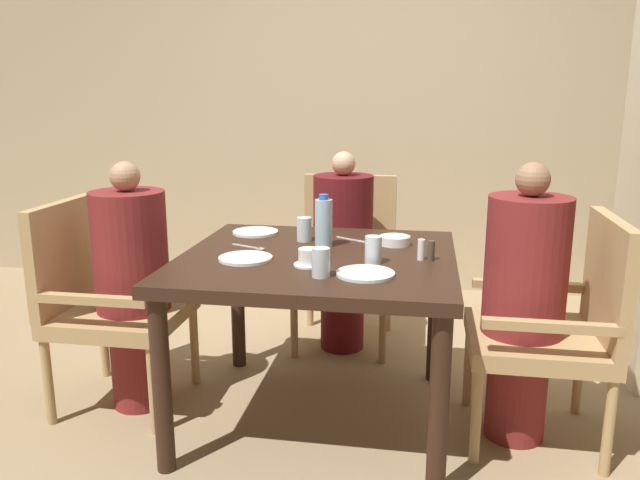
% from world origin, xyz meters
% --- Properties ---
extents(ground_plane, '(16.00, 16.00, 0.00)m').
position_xyz_m(ground_plane, '(0.00, 0.00, 0.00)').
color(ground_plane, '#9E8460').
extents(wall_back, '(8.00, 0.06, 2.80)m').
position_xyz_m(wall_back, '(0.00, 2.00, 1.40)').
color(wall_back, tan).
rests_on(wall_back, ground_plane).
extents(dining_table, '(1.12, 1.07, 0.74)m').
position_xyz_m(dining_table, '(0.00, 0.00, 0.65)').
color(dining_table, '#331E14').
rests_on(dining_table, ground_plane).
extents(chair_left_side, '(0.54, 0.54, 0.93)m').
position_xyz_m(chair_left_side, '(-0.97, 0.00, 0.51)').
color(chair_left_side, tan).
rests_on(chair_left_side, ground_plane).
extents(diner_in_left_chair, '(0.32, 0.32, 1.11)m').
position_xyz_m(diner_in_left_chair, '(-0.83, 0.00, 0.57)').
color(diner_in_left_chair, maroon).
rests_on(diner_in_left_chair, ground_plane).
extents(chair_far_side, '(0.54, 0.54, 0.93)m').
position_xyz_m(chair_far_side, '(0.00, 0.95, 0.51)').
color(chair_far_side, tan).
rests_on(chair_far_side, ground_plane).
extents(diner_in_far_chair, '(0.32, 0.32, 1.09)m').
position_xyz_m(diner_in_far_chair, '(-0.00, 0.80, 0.56)').
color(diner_in_far_chair, '#5B1419').
rests_on(diner_in_far_chair, ground_plane).
extents(chair_right_side, '(0.54, 0.54, 0.93)m').
position_xyz_m(chair_right_side, '(0.97, 0.00, 0.51)').
color(chair_right_side, tan).
rests_on(chair_right_side, ground_plane).
extents(diner_in_right_chair, '(0.32, 0.32, 1.14)m').
position_xyz_m(diner_in_right_chair, '(0.83, 0.00, 0.58)').
color(diner_in_right_chair, maroon).
rests_on(diner_in_right_chair, ground_plane).
extents(plate_main_left, '(0.22, 0.22, 0.01)m').
position_xyz_m(plate_main_left, '(-0.36, 0.35, 0.75)').
color(plate_main_left, white).
rests_on(plate_main_left, dining_table).
extents(plate_main_right, '(0.22, 0.22, 0.01)m').
position_xyz_m(plate_main_right, '(0.22, -0.26, 0.75)').
color(plate_main_right, white).
rests_on(plate_main_right, dining_table).
extents(plate_dessert_center, '(0.22, 0.22, 0.01)m').
position_xyz_m(plate_dessert_center, '(-0.27, -0.12, 0.75)').
color(plate_dessert_center, white).
rests_on(plate_dessert_center, dining_table).
extents(teacup_with_saucer, '(0.12, 0.12, 0.07)m').
position_xyz_m(teacup_with_saucer, '(-0.01, -0.17, 0.77)').
color(teacup_with_saucer, white).
rests_on(teacup_with_saucer, dining_table).
extents(bowl_small, '(0.13, 0.13, 0.04)m').
position_xyz_m(bowl_small, '(0.30, 0.23, 0.76)').
color(bowl_small, white).
rests_on(bowl_small, dining_table).
extents(water_bottle, '(0.08, 0.08, 0.23)m').
position_xyz_m(water_bottle, '(-0.00, 0.15, 0.85)').
color(water_bottle, '#A3C6DB').
rests_on(water_bottle, dining_table).
extents(glass_tall_near, '(0.07, 0.07, 0.11)m').
position_xyz_m(glass_tall_near, '(0.24, -0.09, 0.79)').
color(glass_tall_near, silver).
rests_on(glass_tall_near, dining_table).
extents(glass_tall_mid, '(0.07, 0.07, 0.11)m').
position_xyz_m(glass_tall_mid, '(-0.10, 0.23, 0.79)').
color(glass_tall_mid, silver).
rests_on(glass_tall_mid, dining_table).
extents(glass_tall_far, '(0.07, 0.07, 0.11)m').
position_xyz_m(glass_tall_far, '(0.06, -0.31, 0.79)').
color(glass_tall_far, silver).
rests_on(glass_tall_far, dining_table).
extents(salt_shaker, '(0.03, 0.03, 0.08)m').
position_xyz_m(salt_shaker, '(0.42, -0.01, 0.78)').
color(salt_shaker, white).
rests_on(salt_shaker, dining_table).
extents(pepper_shaker, '(0.03, 0.03, 0.08)m').
position_xyz_m(pepper_shaker, '(0.46, -0.01, 0.78)').
color(pepper_shaker, '#4C3D2D').
rests_on(pepper_shaker, dining_table).
extents(fork_beside_plate, '(0.16, 0.08, 0.00)m').
position_xyz_m(fork_beside_plate, '(-0.30, 0.07, 0.74)').
color(fork_beside_plate, silver).
rests_on(fork_beside_plate, dining_table).
extents(knife_beside_plate, '(0.16, 0.10, 0.00)m').
position_xyz_m(knife_beside_plate, '(0.12, 0.28, 0.74)').
color(knife_beside_plate, silver).
rests_on(knife_beside_plate, dining_table).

